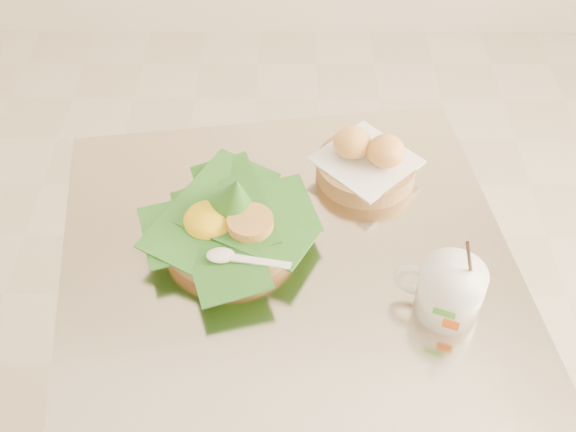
{
  "coord_description": "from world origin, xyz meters",
  "views": [
    {
      "loc": [
        0.13,
        -0.78,
        1.61
      ],
      "look_at": [
        0.12,
        -0.03,
        0.82
      ],
      "focal_mm": 45.0,
      "sensor_mm": 36.0,
      "label": 1
    }
  ],
  "objects_px": {
    "rice_basket": "(229,221)",
    "bread_basket": "(367,162)",
    "coffee_mug": "(449,289)",
    "cafe_table": "(289,343)"
  },
  "relations": [
    {
      "from": "rice_basket",
      "to": "bread_basket",
      "type": "distance_m",
      "value": 0.27
    },
    {
      "from": "cafe_table",
      "to": "bread_basket",
      "type": "relative_size",
      "value": 3.87
    },
    {
      "from": "rice_basket",
      "to": "bread_basket",
      "type": "bearing_deg",
      "value": 32.59
    },
    {
      "from": "cafe_table",
      "to": "rice_basket",
      "type": "height_order",
      "value": "rice_basket"
    },
    {
      "from": "bread_basket",
      "to": "rice_basket",
      "type": "bearing_deg",
      "value": -147.41
    },
    {
      "from": "bread_basket",
      "to": "coffee_mug",
      "type": "relative_size",
      "value": 1.26
    },
    {
      "from": "coffee_mug",
      "to": "cafe_table",
      "type": "bearing_deg",
      "value": 159.56
    },
    {
      "from": "cafe_table",
      "to": "rice_basket",
      "type": "bearing_deg",
      "value": 149.47
    },
    {
      "from": "cafe_table",
      "to": "bread_basket",
      "type": "distance_m",
      "value": 0.35
    },
    {
      "from": "cafe_table",
      "to": "bread_basket",
      "type": "height_order",
      "value": "bread_basket"
    }
  ]
}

